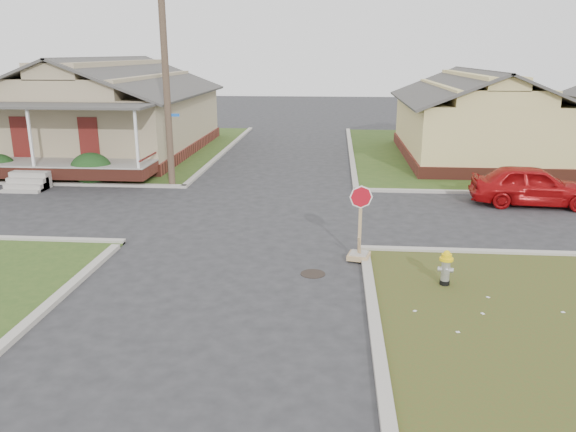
# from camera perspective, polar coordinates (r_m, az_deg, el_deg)

# --- Properties ---
(ground) EXTENTS (120.00, 120.00, 0.00)m
(ground) POSITION_cam_1_polar(r_m,az_deg,el_deg) (15.22, -5.71, -4.91)
(ground) COLOR #28282A
(ground) RESTS_ON ground
(verge_far_left) EXTENTS (19.00, 19.00, 0.05)m
(verge_far_left) POSITION_cam_1_polar(r_m,az_deg,el_deg) (36.00, -21.22, 6.48)
(verge_far_left) COLOR #2F4B1A
(verge_far_left) RESTS_ON ground
(curbs) EXTENTS (80.00, 40.00, 0.12)m
(curbs) POSITION_cam_1_polar(r_m,az_deg,el_deg) (19.90, -3.13, 0.28)
(curbs) COLOR #ACA59B
(curbs) RESTS_ON ground
(manhole) EXTENTS (0.64, 0.64, 0.01)m
(manhole) POSITION_cam_1_polar(r_m,az_deg,el_deg) (14.52, 2.55, -5.88)
(manhole) COLOR black
(manhole) RESTS_ON ground
(corner_house) EXTENTS (10.10, 15.50, 5.30)m
(corner_house) POSITION_cam_1_polar(r_m,az_deg,el_deg) (33.30, -17.88, 10.01)
(corner_house) COLOR maroon
(corner_house) RESTS_ON ground
(side_house_yellow) EXTENTS (7.60, 11.60, 4.70)m
(side_house_yellow) POSITION_cam_1_polar(r_m,az_deg,el_deg) (31.47, 18.49, 9.46)
(side_house_yellow) COLOR maroon
(side_house_yellow) RESTS_ON ground
(utility_pole) EXTENTS (1.80, 0.28, 9.00)m
(utility_pole) POSITION_cam_1_polar(r_m,az_deg,el_deg) (23.87, -12.32, 13.97)
(utility_pole) COLOR #453227
(utility_pole) RESTS_ON ground
(fire_hydrant) EXTENTS (0.33, 0.33, 0.88)m
(fire_hydrant) POSITION_cam_1_polar(r_m,az_deg,el_deg) (14.10, 15.74, -4.90)
(fire_hydrant) COLOR black
(fire_hydrant) RESTS_ON ground
(stop_sign) EXTENTS (0.59, 0.57, 2.06)m
(stop_sign) POSITION_cam_1_polar(r_m,az_deg,el_deg) (15.38, 7.26, -2.77)
(stop_sign) COLOR tan
(stop_sign) RESTS_ON ground
(red_sedan) EXTENTS (4.54, 2.14, 1.50)m
(red_sedan) POSITION_cam_1_polar(r_m,az_deg,el_deg) (22.67, 23.58, 2.87)
(red_sedan) COLOR #A50B0E
(red_sedan) RESTS_ON ground
(hedge_right) EXTENTS (1.61, 1.32, 1.23)m
(hedge_right) POSITION_cam_1_polar(r_m,az_deg,el_deg) (25.71, -19.36, 4.57)
(hedge_right) COLOR #133514
(hedge_right) RESTS_ON verge_far_left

